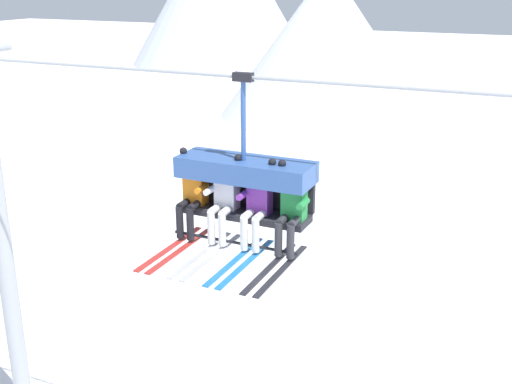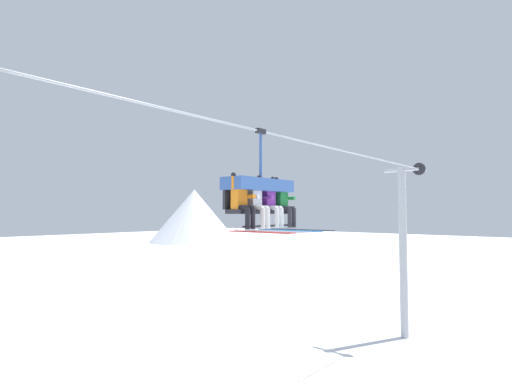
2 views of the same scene
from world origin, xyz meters
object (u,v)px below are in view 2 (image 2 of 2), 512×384
at_px(chairlift_chair, 258,191).
at_px(skier_green, 285,203).
at_px(skier_purple, 272,202).
at_px(skier_white, 258,202).
at_px(skier_orange, 243,201).
at_px(lift_tower_far, 403,246).

height_order(chairlift_chair, skier_green, chairlift_chair).
relative_size(chairlift_chair, skier_purple, 1.40).
relative_size(skier_purple, skier_green, 1.00).
bearing_deg(skier_white, chairlift_chair, 39.82).
relative_size(chairlift_chair, skier_orange, 1.40).
xyz_separation_m(lift_tower_far, chairlift_chair, (-11.07, -0.71, 2.07)).
relative_size(skier_orange, skier_green, 1.00).
xyz_separation_m(skier_white, skier_green, (1.03, 0.00, 0.00)).
bearing_deg(lift_tower_far, skier_white, -175.35).
relative_size(skier_white, skier_green, 1.00).
bearing_deg(skier_white, skier_green, 0.00).
relative_size(lift_tower_far, skier_green, 4.68).
distance_m(lift_tower_far, skier_green, 10.49).
height_order(chairlift_chair, skier_orange, chairlift_chair).
xyz_separation_m(skier_orange, skier_green, (1.56, 0.00, 0.00)).
height_order(lift_tower_far, skier_white, lift_tower_far).
distance_m(chairlift_chair, skier_orange, 0.86).
distance_m(skier_orange, skier_purple, 1.05).
height_order(skier_purple, skier_green, same).
xyz_separation_m(lift_tower_far, skier_orange, (-11.86, -0.92, 1.80)).
distance_m(lift_tower_far, chairlift_chair, 11.29).
height_order(skier_orange, skier_green, same).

